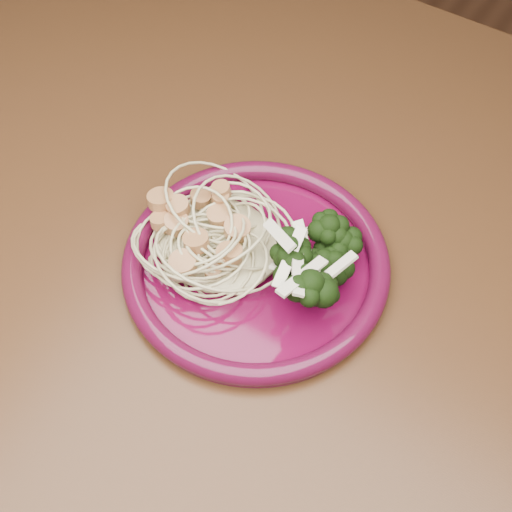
% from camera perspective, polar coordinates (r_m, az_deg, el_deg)
% --- Properties ---
extents(dining_table, '(1.20, 0.80, 0.75)m').
position_cam_1_polar(dining_table, '(0.73, 2.54, -3.92)').
color(dining_table, '#472814').
rests_on(dining_table, ground).
extents(dinner_plate, '(0.24, 0.24, 0.02)m').
position_cam_1_polar(dinner_plate, '(0.63, 0.00, -0.60)').
color(dinner_plate, '#4F0626').
rests_on(dinner_plate, dining_table).
extents(spaghetti_pile, '(0.12, 0.11, 0.03)m').
position_cam_1_polar(spaghetti_pile, '(0.63, -3.16, 1.54)').
color(spaghetti_pile, '#C6BE8C').
rests_on(spaghetti_pile, dinner_plate).
extents(scallop_cluster, '(0.12, 0.12, 0.04)m').
position_cam_1_polar(scallop_cluster, '(0.61, -3.30, 3.40)').
color(scallop_cluster, tan).
rests_on(scallop_cluster, spaghetti_pile).
extents(broccoli_pile, '(0.08, 0.13, 0.04)m').
position_cam_1_polar(broccoli_pile, '(0.60, 4.09, -1.67)').
color(broccoli_pile, black).
rests_on(broccoli_pile, dinner_plate).
extents(onion_garnish, '(0.06, 0.08, 0.05)m').
position_cam_1_polar(onion_garnish, '(0.57, 4.25, -0.09)').
color(onion_garnish, beige).
rests_on(onion_garnish, broccoli_pile).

